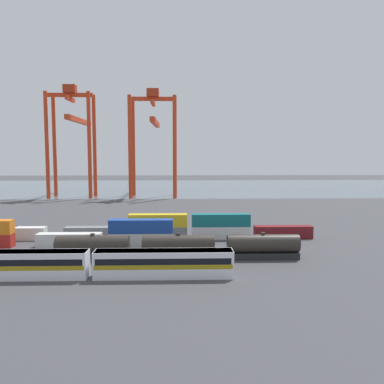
% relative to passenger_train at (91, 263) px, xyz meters
% --- Properties ---
extents(ground_plane, '(420.00, 420.00, 0.00)m').
position_rel_passenger_train_xyz_m(ground_plane, '(3.21, 60.92, -2.14)').
color(ground_plane, '#424247').
extents(harbour_water, '(400.00, 110.00, 0.01)m').
position_rel_passenger_train_xyz_m(harbour_water, '(3.21, 154.21, -2.14)').
color(harbour_water, slate).
rests_on(harbour_water, ground_plane).
extents(passenger_train, '(40.59, 3.14, 3.90)m').
position_rel_passenger_train_xyz_m(passenger_train, '(0.00, 0.00, 0.00)').
color(passenger_train, silver).
rests_on(passenger_train, ground_plane).
extents(freight_tank_row, '(40.58, 3.01, 4.47)m').
position_rel_passenger_train_xyz_m(freight_tank_row, '(12.40, 9.67, -0.02)').
color(freight_tank_row, '#232326').
rests_on(freight_tank_row, ground_plane).
extents(shipping_container_3, '(12.10, 2.44, 2.60)m').
position_rel_passenger_train_xyz_m(shipping_container_3, '(-8.39, 19.19, -0.84)').
color(shipping_container_3, silver).
rests_on(shipping_container_3, ground_plane).
extents(shipping_container_4, '(12.10, 2.44, 2.60)m').
position_rel_passenger_train_xyz_m(shipping_container_4, '(5.24, 19.19, -0.84)').
color(shipping_container_4, silver).
rests_on(shipping_container_4, ground_plane).
extents(shipping_container_5, '(12.10, 2.44, 2.60)m').
position_rel_passenger_train_xyz_m(shipping_container_5, '(5.24, 19.19, 1.76)').
color(shipping_container_5, '#1C4299').
rests_on(shipping_container_5, shipping_container_4).
extents(shipping_container_7, '(6.04, 2.44, 2.60)m').
position_rel_passenger_train_xyz_m(shipping_container_7, '(-18.09, 25.77, -0.84)').
color(shipping_container_7, silver).
rests_on(shipping_container_7, ground_plane).
extents(shipping_container_8, '(12.10, 2.44, 2.60)m').
position_rel_passenger_train_xyz_m(shipping_container_8, '(-5.00, 25.77, -0.84)').
color(shipping_container_8, slate).
rests_on(shipping_container_8, ground_plane).
extents(shipping_container_9, '(12.10, 2.44, 2.60)m').
position_rel_passenger_train_xyz_m(shipping_container_9, '(8.09, 25.77, -0.84)').
color(shipping_container_9, slate).
rests_on(shipping_container_9, ground_plane).
extents(shipping_container_10, '(12.10, 2.44, 2.60)m').
position_rel_passenger_train_xyz_m(shipping_container_10, '(8.09, 25.77, 1.76)').
color(shipping_container_10, gold).
rests_on(shipping_container_10, shipping_container_9).
extents(shipping_container_11, '(12.10, 2.44, 2.60)m').
position_rel_passenger_train_xyz_m(shipping_container_11, '(21.18, 25.77, -0.84)').
color(shipping_container_11, silver).
rests_on(shipping_container_11, ground_plane).
extents(shipping_container_12, '(12.10, 2.44, 2.60)m').
position_rel_passenger_train_xyz_m(shipping_container_12, '(21.18, 25.77, 1.76)').
color(shipping_container_12, '#146066').
rests_on(shipping_container_12, shipping_container_11).
extents(shipping_container_13, '(12.10, 2.44, 2.60)m').
position_rel_passenger_train_xyz_m(shipping_container_13, '(34.27, 25.77, -0.84)').
color(shipping_container_13, maroon).
rests_on(shipping_container_13, ground_plane).
extents(gantry_crane_west, '(18.22, 38.25, 45.13)m').
position_rel_passenger_train_xyz_m(gantry_crane_west, '(-31.45, 111.10, 25.28)').
color(gantry_crane_west, red).
rests_on(gantry_crane_west, ground_plane).
extents(gantry_crane_central, '(19.18, 39.13, 43.73)m').
position_rel_passenger_train_xyz_m(gantry_crane_central, '(1.72, 111.19, 24.66)').
color(gantry_crane_central, red).
rests_on(gantry_crane_central, ground_plane).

